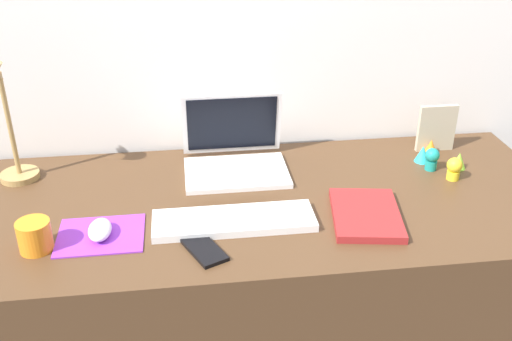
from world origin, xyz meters
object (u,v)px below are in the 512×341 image
object	(u,v)px
keyboard	(234,221)
notebook_pad	(366,215)
picture_frame	(437,128)
toy_figurine_lime	(459,161)
desk_lamp	(7,127)
cell_phone	(204,250)
toy_figurine_cyan	(423,154)
laptop	(234,150)
coffee_mug	(35,236)
toy_figurine_yellow	(454,168)
mouse	(100,230)
toy_figurine_teal	(432,158)
toy_figurine_orange	(431,147)

from	to	relation	value
keyboard	notebook_pad	xyz separation A→B (m)	(0.34, -0.01, 0.00)
picture_frame	toy_figurine_lime	xyz separation A→B (m)	(0.02, -0.13, -0.05)
desk_lamp	toy_figurine_lime	world-z (taller)	desk_lamp
cell_phone	toy_figurine_cyan	bearing A→B (deg)	4.75
toy_figurine_cyan	laptop	bearing A→B (deg)	175.86
coffee_mug	toy_figurine_cyan	size ratio (longest dim) A/B	1.55
cell_phone	toy_figurine_cyan	world-z (taller)	toy_figurine_cyan
toy_figurine_yellow	toy_figurine_cyan	xyz separation A→B (m)	(-0.05, 0.12, -0.01)
notebook_pad	coffee_mug	distance (m)	0.81
mouse	toy_figurine_teal	bearing A→B (deg)	14.28
laptop	keyboard	world-z (taller)	laptop
desk_lamp	mouse	bearing A→B (deg)	-50.32
keyboard	mouse	distance (m)	0.33
picture_frame	coffee_mug	bearing A→B (deg)	-160.70
keyboard	cell_phone	size ratio (longest dim) A/B	3.20
laptop	desk_lamp	bearing A→B (deg)	-178.18
mouse	keyboard	bearing A→B (deg)	2.70
desk_lamp	toy_figurine_yellow	size ratio (longest dim) A/B	5.45
toy_figurine_teal	toy_figurine_cyan	bearing A→B (deg)	96.09
toy_figurine_orange	toy_figurine_lime	size ratio (longest dim) A/B	0.99
toy_figurine_yellow	toy_figurine_teal	size ratio (longest dim) A/B	0.98
toy_figurine_yellow	toy_figurine_cyan	distance (m)	0.13
mouse	toy_figurine_orange	bearing A→B (deg)	19.20
laptop	toy_figurine_cyan	distance (m)	0.57
laptop	cell_phone	xyz separation A→B (m)	(-0.11, -0.43, -0.05)
mouse	coffee_mug	xyz separation A→B (m)	(-0.14, -0.03, 0.02)
mouse	coffee_mug	world-z (taller)	coffee_mug
picture_frame	toy_figurine_cyan	distance (m)	0.11
laptop	cell_phone	bearing A→B (deg)	-104.87
coffee_mug	toy_figurine_orange	distance (m)	1.19
toy_figurine_lime	toy_figurine_yellow	world-z (taller)	toy_figurine_yellow
keyboard	toy_figurine_teal	xyz separation A→B (m)	(0.61, 0.22, 0.03)
picture_frame	toy_figurine_orange	world-z (taller)	picture_frame
picture_frame	toy_figurine_lime	distance (m)	0.14
desk_lamp	toy_figurine_cyan	bearing A→B (deg)	-1.03
notebook_pad	toy_figurine_yellow	distance (m)	0.36
toy_figurine_yellow	keyboard	bearing A→B (deg)	-166.40
picture_frame	toy_figurine_teal	xyz separation A→B (m)	(-0.06, -0.13, -0.04)
toy_figurine_teal	toy_figurine_lime	bearing A→B (deg)	-1.56
keyboard	toy_figurine_orange	world-z (taller)	toy_figurine_orange
cell_phone	toy_figurine_lime	xyz separation A→B (m)	(0.78, 0.33, 0.02)
desk_lamp	toy_figurine_lime	size ratio (longest dim) A/B	7.43
notebook_pad	toy_figurine_yellow	world-z (taller)	toy_figurine_yellow
desk_lamp	toy_figurine_yellow	world-z (taller)	desk_lamp
mouse	picture_frame	xyz separation A→B (m)	(1.00, 0.37, 0.05)
cell_phone	coffee_mug	bearing A→B (deg)	146.23
mouse	cell_phone	size ratio (longest dim) A/B	0.75
cell_phone	notebook_pad	bearing A→B (deg)	-11.97
keyboard	toy_figurine_lime	distance (m)	0.73
notebook_pad	picture_frame	bearing A→B (deg)	57.01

